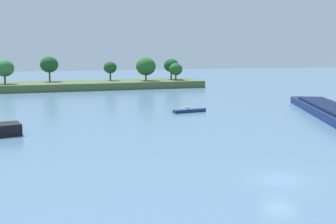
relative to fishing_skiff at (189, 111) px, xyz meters
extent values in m
plane|color=slate|center=(-7.19, -37.16, -0.28)|extent=(400.00, 400.00, 0.00)
cube|color=#4C6038|center=(-26.64, 51.72, 0.68)|extent=(98.27, 15.53, 1.91)
cylinder|color=#513823|center=(-30.55, 50.42, 2.68)|extent=(0.44, 0.44, 2.08)
ellipsoid|color=#2D6B33|center=(-30.55, 50.42, 5.64)|extent=(4.80, 4.80, 4.32)
cylinder|color=#513823|center=(-19.19, 55.47, 2.99)|extent=(0.44, 0.44, 2.71)
ellipsoid|color=#194C23|center=(-19.19, 55.47, 6.30)|extent=(4.89, 4.89, 4.40)
cylinder|color=#513823|center=(-2.61, 53.84, 2.75)|extent=(0.44, 0.44, 2.23)
ellipsoid|color=#194C23|center=(-2.61, 53.84, 5.36)|extent=(3.72, 3.72, 3.35)
cylinder|color=#513823|center=(6.95, 50.45, 2.53)|extent=(0.44, 0.44, 1.79)
ellipsoid|color=#235B28|center=(6.95, 50.45, 5.66)|extent=(5.61, 5.61, 5.05)
cylinder|color=#513823|center=(15.71, 53.65, 2.81)|extent=(0.44, 0.44, 2.36)
ellipsoid|color=#194C23|center=(15.71, 53.65, 5.76)|extent=(4.42, 4.42, 3.98)
cylinder|color=#513823|center=(15.75, 49.78, 2.44)|extent=(0.44, 0.44, 1.61)
ellipsoid|color=#235B28|center=(15.75, 49.78, 4.80)|extent=(3.89, 3.89, 3.50)
cube|color=#0F1834|center=(18.54, -13.18, 1.22)|extent=(16.20, 29.27, 0.50)
cube|color=navy|center=(26.46, 4.71, 0.41)|extent=(3.92, 2.40, 1.12)
cube|color=navy|center=(-0.02, 0.00, -0.02)|extent=(5.82, 1.84, 0.51)
cube|color=beige|center=(-0.45, -0.06, 0.49)|extent=(0.57, 0.63, 0.50)
cube|color=black|center=(2.96, 0.36, 0.00)|extent=(0.32, 0.35, 0.56)
camera|label=1|loc=(-26.22, -64.91, 9.83)|focal=45.02mm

